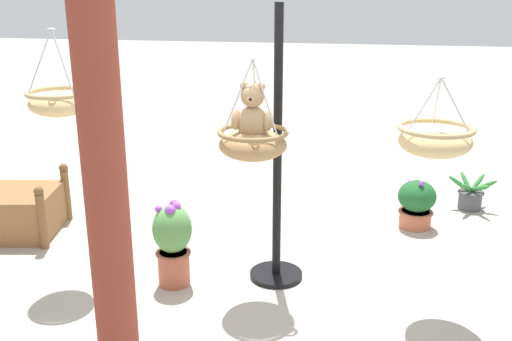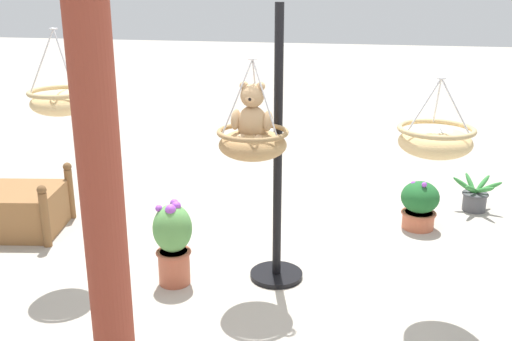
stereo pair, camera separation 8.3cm
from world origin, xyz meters
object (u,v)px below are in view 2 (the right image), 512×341
(teddy_bear, at_px, (252,117))
(greenhouse_pillar_left, at_px, (102,195))
(wooden_planter_box, at_px, (15,208))
(potted_plant_conical_shrub, at_px, (475,197))
(hanging_basket_left_high, at_px, (435,140))
(potted_plant_trailing_ivy, at_px, (420,204))
(potted_plant_bushy_green, at_px, (173,241))
(hanging_basket_with_teddy, at_px, (253,143))
(hanging_basket_right_low, at_px, (61,101))
(display_pole_central, at_px, (277,200))

(teddy_bear, height_order, greenhouse_pillar_left, greenhouse_pillar_left)
(wooden_planter_box, bearing_deg, potted_plant_conical_shrub, -162.20)
(teddy_bear, xyz_separation_m, potted_plant_conical_shrub, (-2.01, -2.19, -1.28))
(hanging_basket_left_high, relative_size, potted_plant_trailing_ivy, 1.08)
(wooden_planter_box, relative_size, potted_plant_bushy_green, 1.49)
(potted_plant_conical_shrub, height_order, potted_plant_trailing_ivy, potted_plant_trailing_ivy)
(potted_plant_conical_shrub, xyz_separation_m, potted_plant_trailing_ivy, (0.63, 0.61, 0.10))
(hanging_basket_with_teddy, distance_m, potted_plant_trailing_ivy, 2.30)
(teddy_bear, height_order, potted_plant_trailing_ivy, teddy_bear)
(hanging_basket_left_high, distance_m, potted_plant_trailing_ivy, 1.87)
(hanging_basket_right_low, height_order, wooden_planter_box, hanging_basket_right_low)
(hanging_basket_with_teddy, relative_size, hanging_basket_left_high, 1.33)
(hanging_basket_with_teddy, height_order, teddy_bear, hanging_basket_with_teddy)
(display_pole_central, bearing_deg, greenhouse_pillar_left, 68.51)
(wooden_planter_box, height_order, potted_plant_trailing_ivy, wooden_planter_box)
(teddy_bear, height_order, potted_plant_conical_shrub, teddy_bear)
(teddy_bear, xyz_separation_m, wooden_planter_box, (2.55, -0.72, -1.19))
(hanging_basket_left_high, bearing_deg, potted_plant_conical_shrub, -108.31)
(potted_plant_conical_shrub, bearing_deg, potted_plant_bushy_green, 39.14)
(hanging_basket_left_high, height_order, potted_plant_conical_shrub, hanging_basket_left_high)
(hanging_basket_right_low, distance_m, potted_plant_conical_shrub, 4.35)
(wooden_planter_box, bearing_deg, potted_plant_trailing_ivy, -167.76)
(potted_plant_trailing_ivy, bearing_deg, hanging_basket_left_high, 86.99)
(hanging_basket_left_high, bearing_deg, hanging_basket_with_teddy, 0.46)
(potted_plant_conical_shrub, bearing_deg, wooden_planter_box, 17.80)
(hanging_basket_left_high, height_order, greenhouse_pillar_left, greenhouse_pillar_left)
(hanging_basket_left_high, xyz_separation_m, wooden_planter_box, (3.85, -0.69, -1.08))
(hanging_basket_right_low, xyz_separation_m, potted_plant_trailing_ivy, (-2.92, -1.54, -1.23))
(potted_plant_conical_shrub, bearing_deg, potted_plant_trailing_ivy, 44.12)
(display_pole_central, distance_m, wooden_planter_box, 2.77)
(hanging_basket_right_low, xyz_separation_m, potted_plant_bushy_green, (-0.88, 0.02, -1.10))
(hanging_basket_left_high, bearing_deg, wooden_planter_box, -10.14)
(wooden_planter_box, bearing_deg, teddy_bear, 164.19)
(wooden_planter_box, distance_m, potted_plant_conical_shrub, 4.79)
(hanging_basket_right_low, distance_m, greenhouse_pillar_left, 1.78)
(potted_plant_conical_shrub, bearing_deg, hanging_basket_left_high, 71.69)
(display_pole_central, relative_size, potted_plant_conical_shrub, 4.37)
(wooden_planter_box, xyz_separation_m, potted_plant_bushy_green, (-1.89, 0.71, 0.14))
(display_pole_central, height_order, wooden_planter_box, display_pole_central)
(hanging_basket_with_teddy, height_order, potted_plant_trailing_ivy, hanging_basket_with_teddy)
(potted_plant_bushy_green, xyz_separation_m, potted_plant_conical_shrub, (-2.67, -2.17, -0.22))
(wooden_planter_box, bearing_deg, hanging_basket_left_high, 169.86)
(display_pole_central, height_order, hanging_basket_right_low, display_pole_central)
(hanging_basket_left_high, bearing_deg, greenhouse_pillar_left, 38.58)
(hanging_basket_right_low, height_order, potted_plant_bushy_green, hanging_basket_right_low)
(hanging_basket_with_teddy, distance_m, hanging_basket_right_low, 1.55)
(teddy_bear, bearing_deg, display_pole_central, -118.85)
(display_pole_central, bearing_deg, teddy_bear, 61.15)
(hanging_basket_right_low, relative_size, potted_plant_trailing_ivy, 1.29)
(hanging_basket_right_low, bearing_deg, potted_plant_bushy_green, 178.37)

